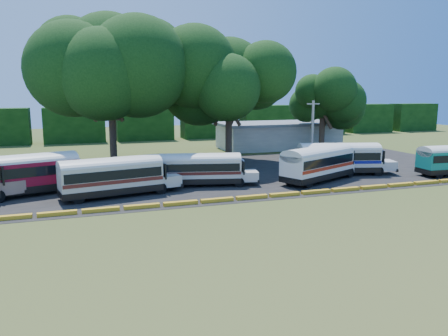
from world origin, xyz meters
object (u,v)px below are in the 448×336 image
object	(u,v)px
bus_white_red	(319,162)
bus_cream_west	(114,175)
bus_red	(27,172)
tree_west	(110,61)

from	to	relation	value
bus_white_red	bus_cream_west	bearing A→B (deg)	155.31
bus_red	tree_west	size ratio (longest dim) A/B	0.64
bus_red	bus_cream_west	bearing A→B (deg)	-39.45
bus_cream_west	bus_white_red	distance (m)	19.60
bus_cream_west	bus_red	bearing A→B (deg)	146.86
bus_cream_west	tree_west	bearing A→B (deg)	74.92
bus_cream_west	bus_white_red	xyz separation A→B (m)	(19.60, -0.03, 0.09)
bus_red	bus_white_red	bearing A→B (deg)	-22.96
bus_red	bus_cream_west	xyz separation A→B (m)	(6.95, -2.93, -0.13)
bus_red	bus_cream_west	world-z (taller)	bus_red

